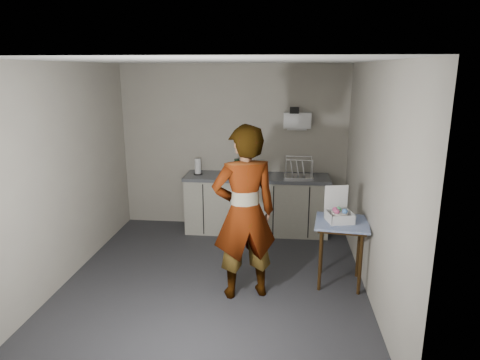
# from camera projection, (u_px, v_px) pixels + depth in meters

# --- Properties ---
(ground) EXTENTS (4.00, 4.00, 0.00)m
(ground) POSITION_uv_depth(u_px,v_px,m) (215.00, 280.00, 5.25)
(ground) COLOR #2C2D32
(ground) RESTS_ON ground
(wall_back) EXTENTS (3.60, 0.02, 2.60)m
(wall_back) POSITION_uv_depth(u_px,v_px,m) (233.00, 147.00, 6.84)
(wall_back) COLOR #B1A99B
(wall_back) RESTS_ON ground
(wall_right) EXTENTS (0.02, 4.00, 2.60)m
(wall_right) POSITION_uv_depth(u_px,v_px,m) (372.00, 182.00, 4.75)
(wall_right) COLOR #B1A99B
(wall_right) RESTS_ON ground
(wall_left) EXTENTS (0.02, 4.00, 2.60)m
(wall_left) POSITION_uv_depth(u_px,v_px,m) (65.00, 174.00, 5.10)
(wall_left) COLOR #B1A99B
(wall_left) RESTS_ON ground
(ceiling) EXTENTS (3.60, 4.00, 0.01)m
(ceiling) POSITION_uv_depth(u_px,v_px,m) (211.00, 61.00, 4.60)
(ceiling) COLOR white
(ceiling) RESTS_ON wall_back
(kitchen_counter) EXTENTS (2.24, 0.62, 0.91)m
(kitchen_counter) POSITION_uv_depth(u_px,v_px,m) (257.00, 205.00, 6.74)
(kitchen_counter) COLOR black
(kitchen_counter) RESTS_ON ground
(wall_shelf) EXTENTS (0.42, 0.18, 0.37)m
(wall_shelf) POSITION_uv_depth(u_px,v_px,m) (297.00, 120.00, 6.56)
(wall_shelf) COLOR white
(wall_shelf) RESTS_ON ground
(side_table) EXTENTS (0.68, 0.68, 0.79)m
(side_table) POSITION_uv_depth(u_px,v_px,m) (342.00, 230.00, 5.02)
(side_table) COLOR #321C0B
(side_table) RESTS_ON ground
(standing_man) EXTENTS (0.83, 0.68, 1.97)m
(standing_man) POSITION_uv_depth(u_px,v_px,m) (244.00, 213.00, 4.69)
(standing_man) COLOR #B2A593
(standing_man) RESTS_ON ground
(soap_bottle) EXTENTS (0.11, 0.11, 0.27)m
(soap_bottle) POSITION_uv_depth(u_px,v_px,m) (254.00, 169.00, 6.49)
(soap_bottle) COLOR black
(soap_bottle) RESTS_ON kitchen_counter
(soda_can) EXTENTS (0.07, 0.07, 0.12)m
(soda_can) POSITION_uv_depth(u_px,v_px,m) (260.00, 171.00, 6.66)
(soda_can) COLOR red
(soda_can) RESTS_ON kitchen_counter
(dark_bottle) EXTENTS (0.07, 0.07, 0.26)m
(dark_bottle) POSITION_uv_depth(u_px,v_px,m) (237.00, 167.00, 6.65)
(dark_bottle) COLOR black
(dark_bottle) RESTS_ON kitchen_counter
(paper_towel) EXTENTS (0.14, 0.14, 0.25)m
(paper_towel) POSITION_uv_depth(u_px,v_px,m) (198.00, 167.00, 6.69)
(paper_towel) COLOR black
(paper_towel) RESTS_ON kitchen_counter
(dish_rack) EXTENTS (0.44, 0.33, 0.30)m
(dish_rack) POSITION_uv_depth(u_px,v_px,m) (298.00, 173.00, 6.53)
(dish_rack) COLOR white
(dish_rack) RESTS_ON kitchen_counter
(bakery_box) EXTENTS (0.34, 0.35, 0.40)m
(bakery_box) POSITION_uv_depth(u_px,v_px,m) (339.00, 214.00, 4.99)
(bakery_box) COLOR white
(bakery_box) RESTS_ON side_table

